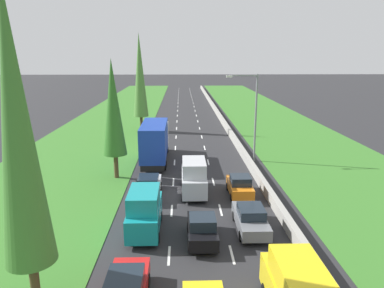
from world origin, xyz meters
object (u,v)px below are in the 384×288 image
(poplar_tree_nearest, at_px, (17,128))
(poplar_tree_second, at_px, (113,108))
(street_light_mast, at_px, (253,112))
(poplar_tree_third, at_px, (140,76))
(orange_hatchback_right_lane, at_px, (240,186))
(silver_van_centre_lane, at_px, (194,177))
(black_hatchback_centre_lane, at_px, (202,229))
(blue_box_truck_left_lane, at_px, (155,141))
(silver_sedan_left_lane, at_px, (149,186))
(teal_van_left_lane, at_px, (145,211))
(grey_sedan_right_lane, at_px, (250,218))

(poplar_tree_nearest, distance_m, poplar_tree_second, 17.33)
(street_light_mast, bearing_deg, poplar_tree_second, -159.46)
(poplar_tree_nearest, relative_size, poplar_tree_third, 1.00)
(poplar_tree_second, bearing_deg, orange_hatchback_right_lane, -24.24)
(poplar_tree_third, bearing_deg, orange_hatchback_right_lane, -67.95)
(poplar_tree_third, height_order, street_light_mast, poplar_tree_third)
(orange_hatchback_right_lane, relative_size, poplar_tree_third, 0.28)
(silver_van_centre_lane, xyz_separation_m, street_light_mast, (6.27, 9.02, 3.83))
(black_hatchback_centre_lane, bearing_deg, blue_box_truck_left_lane, 102.96)
(street_light_mast, bearing_deg, silver_sedan_left_lane, -136.28)
(orange_hatchback_right_lane, relative_size, blue_box_truck_left_lane, 0.41)
(orange_hatchback_right_lane, bearing_deg, blue_box_truck_left_lane, 126.48)
(teal_van_left_lane, height_order, poplar_tree_nearest, poplar_tree_nearest)
(blue_box_truck_left_lane, distance_m, poplar_tree_second, 7.33)
(black_hatchback_centre_lane, bearing_deg, orange_hatchback_right_lane, 64.83)
(poplar_tree_nearest, bearing_deg, silver_sedan_left_lane, 73.12)
(poplar_tree_second, distance_m, street_light_mast, 14.06)
(poplar_tree_third, xyz_separation_m, street_light_mast, (13.05, -15.98, -2.77))
(silver_van_centre_lane, height_order, poplar_tree_second, poplar_tree_second)
(orange_hatchback_right_lane, relative_size, silver_van_centre_lane, 0.80)
(teal_van_left_lane, relative_size, silver_van_centre_lane, 1.00)
(black_hatchback_centre_lane, bearing_deg, silver_sedan_left_lane, 117.18)
(blue_box_truck_left_lane, bearing_deg, black_hatchback_centre_lane, -77.04)
(teal_van_left_lane, bearing_deg, poplar_tree_third, 96.36)
(teal_van_left_lane, bearing_deg, poplar_tree_nearest, -121.56)
(blue_box_truck_left_lane, distance_m, poplar_tree_third, 17.08)
(grey_sedan_right_lane, relative_size, silver_van_centre_lane, 0.92)
(grey_sedan_right_lane, bearing_deg, orange_hatchback_right_lane, 87.64)
(black_hatchback_centre_lane, distance_m, poplar_tree_third, 34.25)
(poplar_tree_third, bearing_deg, grey_sedan_right_lane, -72.12)
(poplar_tree_second, bearing_deg, street_light_mast, 20.54)
(teal_van_left_lane, relative_size, poplar_tree_third, 0.35)
(silver_sedan_left_lane, bearing_deg, blue_box_truck_left_lane, 90.74)
(poplar_tree_nearest, xyz_separation_m, poplar_tree_third, (0.65, 38.14, -0.00))
(silver_van_centre_lane, distance_m, poplar_tree_nearest, 16.47)
(teal_van_left_lane, bearing_deg, street_light_mast, 58.19)
(teal_van_left_lane, distance_m, blue_box_truck_left_lane, 15.64)
(poplar_tree_second, bearing_deg, silver_sedan_left_lane, -53.75)
(silver_van_centre_lane, distance_m, poplar_tree_second, 9.40)
(orange_hatchback_right_lane, relative_size, poplar_tree_second, 0.37)
(street_light_mast, bearing_deg, orange_hatchback_right_lane, -105.59)
(silver_van_centre_lane, bearing_deg, blue_box_truck_left_lane, 111.75)
(street_light_mast, bearing_deg, teal_van_left_lane, -121.81)
(grey_sedan_right_lane, relative_size, orange_hatchback_right_lane, 1.15)
(blue_box_truck_left_lane, bearing_deg, teal_van_left_lane, -88.51)
(teal_van_left_lane, relative_size, silver_sedan_left_lane, 1.09)
(poplar_tree_third, relative_size, street_light_mast, 1.54)
(teal_van_left_lane, xyz_separation_m, poplar_tree_nearest, (-4.15, -6.76, 6.60))
(orange_hatchback_right_lane, xyz_separation_m, poplar_tree_third, (-10.37, 25.59, 7.16))
(grey_sedan_right_lane, height_order, poplar_tree_second, poplar_tree_second)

